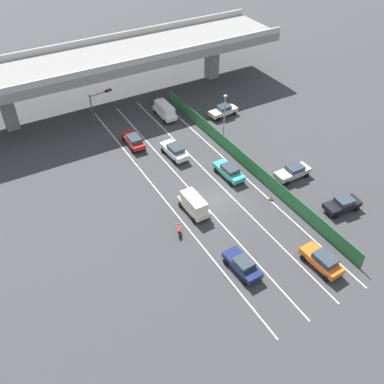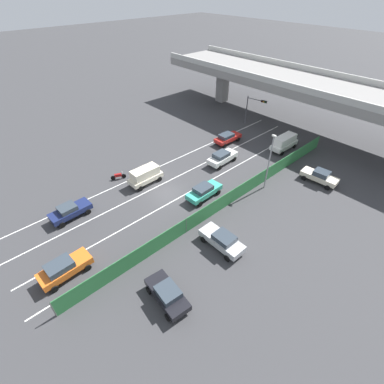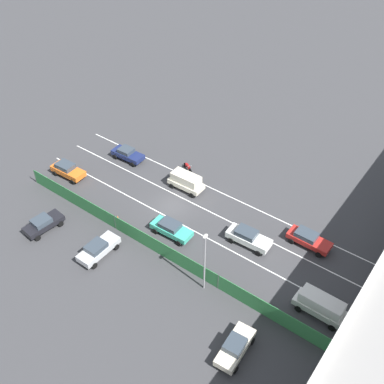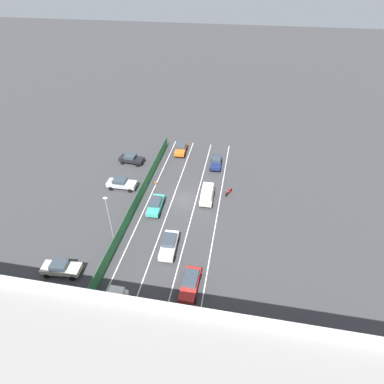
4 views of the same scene
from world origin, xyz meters
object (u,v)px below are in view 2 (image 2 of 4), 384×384
(car_hatchback_white, at_px, (222,157))
(car_taxi_orange, at_px, (64,268))
(car_sedan_navy, at_px, (70,211))
(motorcycle, at_px, (118,176))
(car_sedan_red, at_px, (227,138))
(street_lamp, at_px, (270,157))
(traffic_cone, at_px, (173,228))
(parked_sedan_dark, at_px, (167,294))
(car_van_cream, at_px, (145,175))
(car_taxi_teal, at_px, (204,191))
(parked_wagon_silver, at_px, (222,240))
(car_van_white, at_px, (284,142))
(parked_sedan_cream, at_px, (320,176))
(traffic_light, at_px, (254,106))

(car_hatchback_white, height_order, car_taxi_orange, car_taxi_orange)
(car_sedan_navy, height_order, motorcycle, car_sedan_navy)
(car_sedan_red, relative_size, street_lamp, 0.64)
(car_hatchback_white, xyz_separation_m, traffic_cone, (5.57, -13.43, -0.67))
(car_sedan_navy, height_order, car_taxi_orange, car_taxi_orange)
(car_sedan_navy, xyz_separation_m, parked_sedan_dark, (14.92, 1.57, 0.01))
(car_van_cream, relative_size, parked_sedan_dark, 0.98)
(car_taxi_teal, height_order, traffic_cone, car_taxi_teal)
(car_sedan_navy, height_order, traffic_cone, car_sedan_navy)
(car_hatchback_white, bearing_deg, parked_wagon_silver, -47.31)
(car_van_cream, height_order, motorcycle, car_van_cream)
(car_sedan_navy, height_order, car_hatchback_white, car_hatchback_white)
(car_hatchback_white, bearing_deg, car_sedan_navy, -99.80)
(motorcycle, distance_m, parked_sedan_dark, 18.80)
(car_van_white, distance_m, parked_sedan_cream, 8.81)
(parked_wagon_silver, bearing_deg, traffic_light, 122.50)
(car_hatchback_white, height_order, parked_wagon_silver, car_hatchback_white)
(motorcycle, xyz_separation_m, street_lamp, (13.85, 12.48, 3.89))
(car_sedan_navy, relative_size, car_hatchback_white, 0.93)
(car_van_cream, relative_size, traffic_light, 0.89)
(traffic_light, bearing_deg, car_taxi_teal, -66.43)
(motorcycle, height_order, traffic_light, traffic_light)
(car_van_cream, height_order, car_van_white, car_van_white)
(car_sedan_navy, xyz_separation_m, street_lamp, (10.97, 20.06, 3.47))
(car_taxi_teal, distance_m, parked_sedan_dark, 13.84)
(car_hatchback_white, relative_size, parked_sedan_dark, 1.08)
(car_sedan_navy, xyz_separation_m, parked_wagon_silver, (13.99, 9.01, 0.04))
(car_sedan_red, bearing_deg, parked_wagon_silver, -49.42)
(car_sedan_navy, height_order, street_lamp, street_lamp)
(car_van_white, bearing_deg, parked_sedan_dark, -74.66)
(car_taxi_teal, distance_m, car_taxi_orange, 16.64)
(car_sedan_navy, relative_size, motorcycle, 2.43)
(car_van_cream, bearing_deg, traffic_cone, -17.47)
(car_van_white, distance_m, street_lamp, 11.18)
(car_van_white, height_order, traffic_light, traffic_light)
(car_van_white, bearing_deg, motorcycle, -113.94)
(car_sedan_navy, relative_size, parked_wagon_silver, 0.95)
(traffic_cone, bearing_deg, car_hatchback_white, 112.52)
(parked_sedan_cream, bearing_deg, car_sedan_navy, -119.81)
(car_hatchback_white, bearing_deg, parked_sedan_dark, -58.74)
(street_lamp, bearing_deg, parked_sedan_dark, -77.92)
(car_van_white, xyz_separation_m, traffic_light, (-8.74, 3.46, 2.26))
(car_taxi_teal, relative_size, parked_sedan_dark, 1.05)
(car_sedan_navy, xyz_separation_m, car_hatchback_white, (3.52, 20.36, 0.08))
(car_hatchback_white, relative_size, car_taxi_teal, 1.03)
(street_lamp, bearing_deg, car_sedan_red, 153.99)
(car_van_white, relative_size, traffic_cone, 7.84)
(parked_sedan_dark, distance_m, traffic_light, 36.09)
(car_van_white, bearing_deg, car_sedan_red, -147.28)
(motorcycle, bearing_deg, car_taxi_teal, 28.54)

